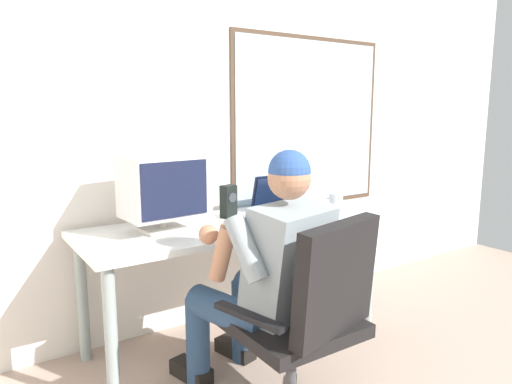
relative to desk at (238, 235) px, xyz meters
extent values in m
cube|color=silver|center=(0.22, 0.39, 0.70)|extent=(5.82, 0.06, 2.70)
cube|color=#4C3828|center=(0.82, 0.35, 0.64)|extent=(1.31, 0.01, 1.21)
cube|color=silver|center=(0.82, 0.35, 0.64)|extent=(1.25, 0.02, 1.15)
cylinder|color=gray|center=(-0.84, -0.26, -0.30)|extent=(0.06, 0.06, 0.70)
cylinder|color=gray|center=(0.84, -0.26, -0.30)|extent=(0.06, 0.06, 0.70)
cylinder|color=gray|center=(-0.84, 0.26, -0.30)|extent=(0.06, 0.06, 0.70)
cylinder|color=gray|center=(0.84, 0.26, -0.30)|extent=(0.06, 0.06, 0.70)
cube|color=silver|center=(0.00, 0.00, 0.07)|extent=(1.82, 0.66, 0.04)
cylinder|color=#3F3F44|center=(-0.16, -0.72, -0.43)|extent=(0.05, 0.05, 0.38)
cube|color=black|center=(-0.16, -0.72, -0.22)|extent=(0.52, 0.52, 0.06)
cube|color=black|center=(-0.11, -0.95, 0.05)|extent=(0.50, 0.22, 0.48)
cube|color=black|center=(0.11, -0.66, -0.09)|extent=(0.13, 0.36, 0.02)
cube|color=black|center=(-0.44, -0.79, -0.09)|extent=(0.13, 0.36, 0.02)
cylinder|color=navy|center=(-0.06, -0.44, -0.19)|extent=(0.25, 0.47, 0.15)
cylinder|color=navy|center=(-0.11, -0.23, -0.42)|extent=(0.12, 0.12, 0.45)
cube|color=black|center=(-0.13, -0.17, -0.60)|extent=(0.15, 0.26, 0.08)
cylinder|color=navy|center=(-0.37, -0.52, -0.19)|extent=(0.25, 0.47, 0.15)
cylinder|color=navy|center=(-0.42, -0.30, -0.42)|extent=(0.12, 0.12, 0.45)
cube|color=black|center=(-0.44, -0.24, -0.60)|extent=(0.15, 0.26, 0.08)
cube|color=gray|center=(-0.16, -0.69, 0.06)|extent=(0.44, 0.36, 0.53)
sphere|color=#AC7456|center=(-0.16, -0.69, 0.44)|extent=(0.19, 0.19, 0.19)
sphere|color=#2E4E8F|center=(-0.16, -0.69, 0.47)|extent=(0.19, 0.19, 0.19)
cylinder|color=gray|center=(0.04, -0.59, 0.16)|extent=(0.13, 0.21, 0.29)
cylinder|color=#AC7456|center=(0.02, -0.51, 0.02)|extent=(0.12, 0.20, 0.27)
sphere|color=#AC7456|center=(0.01, -0.47, 0.00)|extent=(0.09, 0.09, 0.09)
cylinder|color=gray|center=(-0.39, -0.70, 0.16)|extent=(0.14, 0.24, 0.29)
cylinder|color=#AC7456|center=(-0.42, -0.56, 0.11)|extent=(0.11, 0.17, 0.27)
sphere|color=#AC7456|center=(-0.44, -0.47, 0.18)|extent=(0.09, 0.09, 0.09)
cube|color=beige|center=(-0.45, 0.03, 0.10)|extent=(0.24, 0.20, 0.02)
cylinder|color=beige|center=(-0.45, 0.03, 0.14)|extent=(0.04, 0.04, 0.06)
cube|color=silver|center=(-0.45, 0.03, 0.33)|extent=(0.43, 0.31, 0.33)
cube|color=#191E38|center=(-0.44, -0.11, 0.33)|extent=(0.37, 0.03, 0.29)
cube|color=black|center=(0.36, -0.01, 0.09)|extent=(0.33, 0.25, 0.02)
cube|color=black|center=(0.36, -0.01, 0.10)|extent=(0.30, 0.21, 0.00)
cube|color=black|center=(0.35, 0.13, 0.21)|extent=(0.32, 0.08, 0.22)
cube|color=#0F1933|center=(0.35, 0.13, 0.21)|extent=(0.30, 0.06, 0.19)
cylinder|color=silver|center=(0.64, -0.15, 0.09)|extent=(0.06, 0.06, 0.00)
cylinder|color=silver|center=(0.64, -0.15, 0.12)|extent=(0.01, 0.01, 0.06)
cylinder|color=silver|center=(0.64, -0.15, 0.18)|extent=(0.09, 0.09, 0.06)
cylinder|color=#580510|center=(0.64, -0.15, 0.16)|extent=(0.08, 0.08, 0.02)
cube|color=black|center=(0.00, 0.11, 0.18)|extent=(0.09, 0.08, 0.20)
cylinder|color=#333338|center=(0.01, 0.07, 0.21)|extent=(0.06, 0.02, 0.06)
cube|color=blue|center=(0.06, -0.11, 0.09)|extent=(0.16, 0.15, 0.01)
camera|label=1|loc=(-1.40, -2.28, 0.73)|focal=32.96mm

